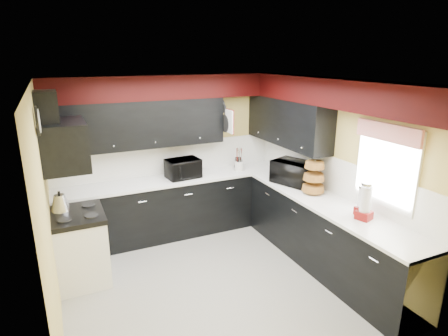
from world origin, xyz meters
name	(u,v)px	position (x,y,z in m)	size (l,w,h in m)	color
ground	(214,280)	(0.00, 0.00, 0.00)	(3.60, 3.60, 0.00)	gray
wall_back	(169,154)	(0.00, 1.80, 1.25)	(3.60, 0.06, 2.50)	#E0C666
wall_right	(333,170)	(1.80, 0.00, 1.25)	(0.06, 3.60, 2.50)	#E0C666
wall_left	(47,215)	(-1.80, 0.00, 1.25)	(0.06, 3.60, 2.50)	#E0C666
ceiling	(212,81)	(0.00, 0.00, 2.50)	(3.60, 3.60, 0.06)	white
cab_back	(177,207)	(0.00, 1.50, 0.45)	(3.60, 0.60, 0.90)	black
cab_right	(325,236)	(1.50, -0.30, 0.45)	(0.60, 3.00, 0.90)	black
counter_back	(175,179)	(0.00, 1.50, 0.92)	(3.62, 0.64, 0.04)	white
counter_right	(328,203)	(1.50, -0.30, 0.92)	(0.64, 3.02, 0.04)	white
splash_back	(169,158)	(0.00, 1.79, 1.19)	(3.60, 0.02, 0.50)	white
splash_right	(332,174)	(1.79, 0.00, 1.19)	(0.02, 3.60, 0.50)	white
upper_back	(138,124)	(-0.50, 1.62, 1.80)	(2.60, 0.35, 0.70)	black
upper_right	(287,122)	(1.62, 0.90, 1.80)	(0.35, 1.80, 0.70)	black
soffit_back	(169,87)	(0.00, 1.62, 2.33)	(3.60, 0.36, 0.35)	black
soffit_right	(338,93)	(1.62, -0.18, 2.33)	(0.36, 3.24, 0.35)	black
stove	(81,249)	(-1.50, 0.75, 0.43)	(0.60, 0.75, 0.86)	white
cooktop	(77,215)	(-1.50, 0.75, 0.89)	(0.62, 0.77, 0.06)	black
hood	(64,145)	(-1.55, 0.75, 1.78)	(0.50, 0.78, 0.55)	black
hood_duct	(47,109)	(-1.68, 0.75, 2.20)	(0.24, 0.40, 0.40)	black
window	(387,166)	(1.79, -0.90, 1.55)	(0.03, 0.86, 0.96)	white
valance	(388,132)	(1.73, -0.90, 1.95)	(0.04, 0.88, 0.20)	red
pan_top	(222,106)	(0.82, 1.55, 2.00)	(0.03, 0.22, 0.40)	black
pan_mid	(225,123)	(0.82, 1.42, 1.75)	(0.03, 0.28, 0.46)	black
pan_low	(218,123)	(0.82, 1.68, 1.72)	(0.03, 0.24, 0.42)	black
cut_board	(229,121)	(0.83, 1.30, 1.80)	(0.03, 0.26, 0.35)	white
baskets	(314,177)	(1.52, 0.05, 1.18)	(0.27, 0.27, 0.50)	brown
clock	(38,121)	(-1.77, 0.25, 2.15)	(0.03, 0.30, 0.30)	black
deco_plate	(357,100)	(1.77, -0.35, 2.25)	(0.03, 0.24, 0.24)	white
toaster_oven	(183,168)	(0.12, 1.47, 1.09)	(0.50, 0.42, 0.29)	black
microwave	(294,173)	(1.52, 0.50, 1.11)	(0.61, 0.42, 0.34)	black
utensil_crock	(239,166)	(1.08, 1.44, 1.02)	(0.14, 0.14, 0.15)	silver
knife_block	(238,164)	(1.10, 1.50, 1.04)	(0.09, 0.12, 0.20)	black
kettle	(60,203)	(-1.67, 0.92, 1.02)	(0.23, 0.23, 0.21)	#AAABAF
dispenser_a	(362,202)	(1.57, -0.80, 1.10)	(0.12, 0.12, 0.33)	#580400
dispenser_b	(365,202)	(1.52, -0.90, 1.16)	(0.16, 0.16, 0.43)	#620201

